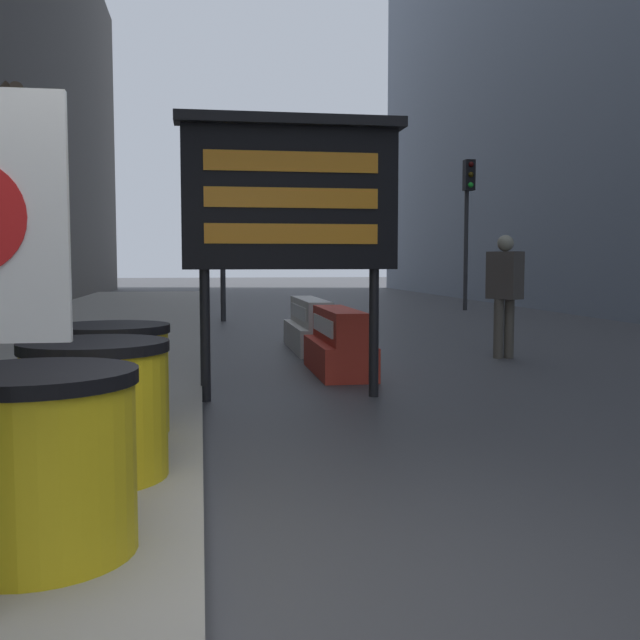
{
  "coord_description": "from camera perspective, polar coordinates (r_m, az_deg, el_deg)",
  "views": [
    {
      "loc": [
        -0.0,
        -2.82,
        1.39
      ],
      "look_at": [
        0.99,
        3.42,
        0.89
      ],
      "focal_mm": 42.0,
      "sensor_mm": 36.0,
      "label": 1
    }
  ],
  "objects": [
    {
      "name": "barrel_drum_foreground",
      "position": [
        3.4,
        -20.61,
        -10.06
      ],
      "size": [
        0.84,
        0.84,
        0.78
      ],
      "color": "yellow",
      "rests_on": "sidewalk_left"
    },
    {
      "name": "ground_plane",
      "position": [
        3.15,
        -8.68,
        -21.76
      ],
      "size": [
        120.0,
        120.0,
        0.0
      ],
      "primitive_type": "plane",
      "color": "#3F3F42"
    },
    {
      "name": "jersey_barrier_white",
      "position": [
        11.67,
        -0.75,
        -0.58
      ],
      "size": [
        0.59,
        2.18,
        0.8
      ],
      "color": "silver",
      "rests_on": "ground_plane"
    },
    {
      "name": "traffic_cone_near",
      "position": [
        12.85,
        -0.58,
        -0.32
      ],
      "size": [
        0.35,
        0.35,
        0.63
      ],
      "color": "black",
      "rests_on": "ground_plane"
    },
    {
      "name": "pedestrian_worker",
      "position": [
        10.97,
        13.91,
        2.55
      ],
      "size": [
        0.48,
        0.54,
        1.76
      ],
      "rotation": [
        0.0,
        0.0,
        2.15
      ],
      "color": "#514C42",
      "rests_on": "ground_plane"
    },
    {
      "name": "traffic_light_near_curb",
      "position": [
        17.36,
        -7.46,
        10.39
      ],
      "size": [
        0.28,
        0.44,
        4.41
      ],
      "color": "#2D2D30",
      "rests_on": "ground_plane"
    },
    {
      "name": "traffic_light_far_side",
      "position": [
        21.45,
        11.21,
        8.79
      ],
      "size": [
        0.28,
        0.45,
        4.18
      ],
      "color": "#2D2D30",
      "rests_on": "ground_plane"
    },
    {
      "name": "message_board",
      "position": [
        7.5,
        -2.22,
        9.41
      ],
      "size": [
        2.25,
        0.36,
        2.8
      ],
      "color": "black",
      "rests_on": "ground_plane"
    },
    {
      "name": "barrel_drum_middle",
      "position": [
        4.46,
        -16.68,
        -6.51
      ],
      "size": [
        0.84,
        0.84,
        0.78
      ],
      "color": "yellow",
      "rests_on": "sidewalk_left"
    },
    {
      "name": "jersey_barrier_red_striped",
      "position": [
        9.25,
        1.46,
        -1.92
      ],
      "size": [
        0.64,
        1.76,
        0.8
      ],
      "color": "red",
      "rests_on": "ground_plane"
    },
    {
      "name": "barrel_drum_back",
      "position": [
        5.56,
        -15.58,
        -4.32
      ],
      "size": [
        0.84,
        0.84,
        0.78
      ],
      "color": "yellow",
      "rests_on": "sidewalk_left"
    }
  ]
}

